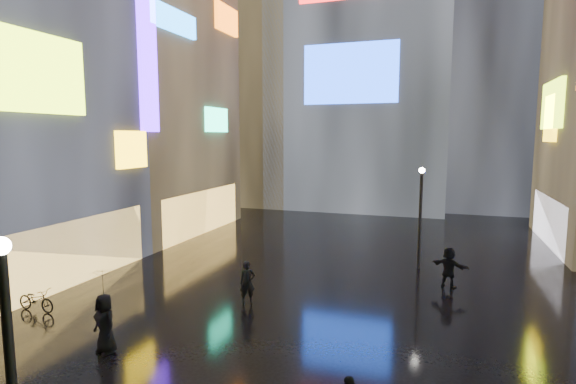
% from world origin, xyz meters
% --- Properties ---
extents(ground, '(140.00, 140.00, 0.00)m').
position_xyz_m(ground, '(0.00, 20.00, 0.00)').
color(ground, black).
rests_on(ground, ground).
extents(building_left_far, '(10.28, 12.00, 22.00)m').
position_xyz_m(building_left_far, '(-15.98, 26.00, 10.98)').
color(building_left_far, black).
rests_on(building_left_far, ground).
extents(tower_flank_right, '(12.00, 12.00, 34.00)m').
position_xyz_m(tower_flank_right, '(9.00, 46.00, 17.00)').
color(tower_flank_right, black).
rests_on(tower_flank_right, ground).
extents(tower_flank_left, '(10.00, 10.00, 26.00)m').
position_xyz_m(tower_flank_left, '(-14.00, 42.00, 13.00)').
color(tower_flank_left, black).
rests_on(tower_flank_left, ground).
extents(lamp_near, '(0.30, 0.30, 5.20)m').
position_xyz_m(lamp_near, '(-1.90, 3.68, 2.94)').
color(lamp_near, black).
rests_on(lamp_near, ground).
extents(lamp_far, '(0.30, 0.30, 5.20)m').
position_xyz_m(lamp_far, '(3.65, 22.07, 2.94)').
color(lamp_far, black).
rests_on(lamp_far, ground).
extents(pedestrian_4, '(1.07, 0.88, 1.88)m').
position_xyz_m(pedestrian_4, '(-5.20, 9.48, 0.94)').
color(pedestrian_4, black).
rests_on(pedestrian_4, ground).
extents(pedestrian_5, '(1.77, 1.19, 1.83)m').
position_xyz_m(pedestrian_5, '(5.07, 19.48, 0.91)').
color(pedestrian_5, black).
rests_on(pedestrian_5, ground).
extents(pedestrian_6, '(0.76, 0.71, 1.74)m').
position_xyz_m(pedestrian_6, '(-2.67, 14.73, 0.87)').
color(pedestrian_6, black).
rests_on(pedestrian_6, ground).
extents(umbrella_2, '(1.24, 1.24, 0.80)m').
position_xyz_m(umbrella_2, '(-5.20, 9.48, 2.28)').
color(umbrella_2, black).
rests_on(umbrella_2, pedestrian_4).
extents(bicycle, '(1.75, 0.65, 0.91)m').
position_xyz_m(bicycle, '(-10.10, 11.32, 0.46)').
color(bicycle, black).
rests_on(bicycle, ground).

